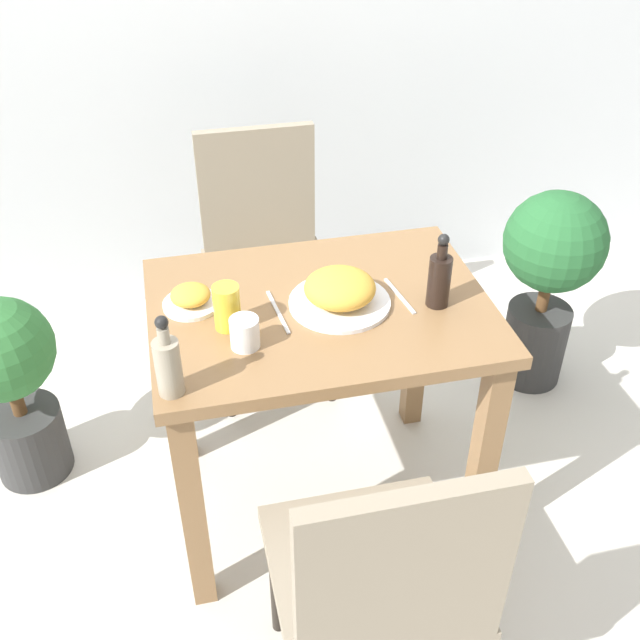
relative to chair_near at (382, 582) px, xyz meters
name	(u,v)px	position (x,y,z in m)	size (l,w,h in m)	color
ground_plane	(320,495)	(0.02, 0.67, -0.50)	(16.00, 16.00, 0.00)	beige
dining_table	(320,347)	(0.02, 0.67, 0.09)	(0.87, 0.64, 0.72)	olive
chair_near	(382,582)	(0.00, 0.00, 0.00)	(0.42, 0.42, 0.89)	gray
chair_far	(264,248)	(-0.01, 1.35, 0.00)	(0.42, 0.42, 0.89)	gray
food_plate	(340,291)	(0.07, 0.66, 0.26)	(0.26, 0.26, 0.09)	white
side_plate	(191,298)	(-0.29, 0.73, 0.25)	(0.15, 0.15, 0.06)	white
drink_cup	(245,333)	(-0.18, 0.54, 0.26)	(0.07, 0.07, 0.08)	white
juice_glass	(227,307)	(-0.21, 0.63, 0.28)	(0.07, 0.07, 0.12)	gold
sauce_bottle	(168,364)	(-0.37, 0.41, 0.30)	(0.06, 0.06, 0.20)	gray
condiment_bottle	(439,278)	(0.32, 0.60, 0.30)	(0.06, 0.06, 0.20)	black
fork_utensil	(278,312)	(-0.09, 0.66, 0.23)	(0.03, 0.19, 0.00)	silver
spoon_utensil	(399,296)	(0.23, 0.66, 0.23)	(0.03, 0.17, 0.00)	silver
potted_plant_left	(10,379)	(-0.84, 0.99, -0.13)	(0.31, 0.31, 0.64)	#333333
potted_plant_right	(549,272)	(0.91, 1.06, -0.05)	(0.34, 0.34, 0.74)	#333333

